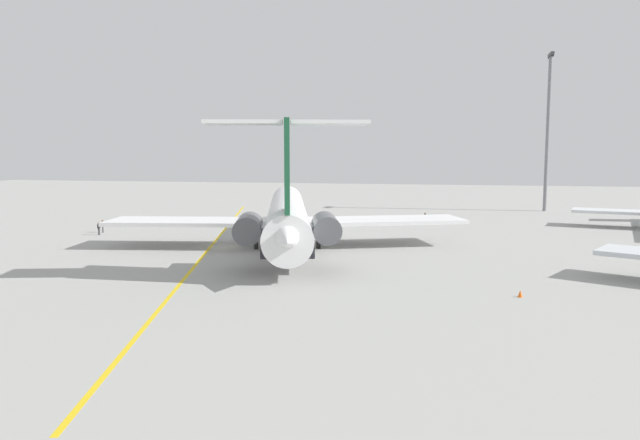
% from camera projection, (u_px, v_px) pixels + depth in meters
% --- Properties ---
extents(ground, '(283.68, 283.68, 0.00)m').
position_uv_depth(ground, '(224.00, 247.00, 72.48)').
color(ground, '#9E9E99').
extents(main_jetliner, '(48.03, 42.99, 14.20)m').
position_uv_depth(main_jetliner, '(287.00, 216.00, 70.89)').
color(main_jetliner, white).
rests_on(main_jetliner, ground).
extents(ground_crew_near_nose, '(0.39, 0.28, 1.77)m').
position_uv_depth(ground_crew_near_nose, '(99.00, 227.00, 82.77)').
color(ground_crew_near_nose, black).
rests_on(ground_crew_near_nose, ground).
extents(ground_crew_near_tail, '(0.35, 0.29, 1.65)m').
position_uv_depth(ground_crew_near_tail, '(425.00, 216.00, 96.74)').
color(ground_crew_near_tail, black).
rests_on(ground_crew_near_tail, ground).
extents(ground_crew_portside, '(0.44, 0.29, 1.79)m').
position_uv_depth(ground_crew_portside, '(103.00, 225.00, 85.23)').
color(ground_crew_portside, black).
rests_on(ground_crew_portside, ground).
extents(ground_crew_starboard, '(0.42, 0.27, 1.67)m').
position_uv_depth(ground_crew_starboard, '(139.00, 220.00, 92.20)').
color(ground_crew_starboard, black).
rests_on(ground_crew_starboard, ground).
extents(safety_cone_nose, '(0.40, 0.40, 0.55)m').
position_uv_depth(safety_cone_nose, '(520.00, 294.00, 47.71)').
color(safety_cone_nose, '#EA590F').
rests_on(safety_cone_nose, ground).
extents(taxiway_centreline, '(98.15, 26.06, 0.01)m').
position_uv_depth(taxiway_centreline, '(213.00, 244.00, 74.64)').
color(taxiway_centreline, gold).
rests_on(taxiway_centreline, ground).
extents(light_mast, '(4.00, 0.70, 29.54)m').
position_uv_depth(light_mast, '(548.00, 126.00, 114.14)').
color(light_mast, slate).
rests_on(light_mast, ground).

